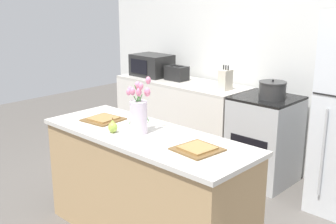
{
  "coord_description": "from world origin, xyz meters",
  "views": [
    {
      "loc": [
        2.21,
        -2.08,
        1.91
      ],
      "look_at": [
        0.0,
        0.25,
        1.01
      ],
      "focal_mm": 45.0,
      "sensor_mm": 36.0,
      "label": 1
    }
  ],
  "objects_px": {
    "flower_vase": "(139,113)",
    "plate_setting_left": "(103,119)",
    "toaster": "(177,73)",
    "pear_figurine": "(113,127)",
    "plate_setting_right": "(197,149)",
    "microwave": "(152,65)",
    "stove_range": "(264,140)",
    "knife_block": "(225,80)",
    "cooking_pot": "(272,90)"
  },
  "relations": [
    {
      "from": "pear_figurine",
      "to": "plate_setting_right",
      "type": "bearing_deg",
      "value": 11.98
    },
    {
      "from": "plate_setting_left",
      "to": "knife_block",
      "type": "distance_m",
      "value": 1.58
    },
    {
      "from": "stove_range",
      "to": "plate_setting_left",
      "type": "relative_size",
      "value": 2.96
    },
    {
      "from": "pear_figurine",
      "to": "microwave",
      "type": "xyz_separation_m",
      "value": [
        -1.36,
        1.75,
        0.11
      ]
    },
    {
      "from": "knife_block",
      "to": "plate_setting_left",
      "type": "bearing_deg",
      "value": -94.14
    },
    {
      "from": "stove_range",
      "to": "plate_setting_left",
      "type": "xyz_separation_m",
      "value": [
        -0.61,
        -1.6,
        0.44
      ]
    },
    {
      "from": "knife_block",
      "to": "flower_vase",
      "type": "bearing_deg",
      "value": -77.48
    },
    {
      "from": "microwave",
      "to": "knife_block",
      "type": "xyz_separation_m",
      "value": [
        1.16,
        -0.03,
        -0.02
      ]
    },
    {
      "from": "plate_setting_left",
      "to": "cooking_pot",
      "type": "height_order",
      "value": "cooking_pot"
    },
    {
      "from": "microwave",
      "to": "plate_setting_right",
      "type": "bearing_deg",
      "value": -37.71
    },
    {
      "from": "plate_setting_left",
      "to": "toaster",
      "type": "distance_m",
      "value": 1.73
    },
    {
      "from": "flower_vase",
      "to": "plate_setting_left",
      "type": "relative_size",
      "value": 1.38
    },
    {
      "from": "knife_block",
      "to": "toaster",
      "type": "bearing_deg",
      "value": 177.04
    },
    {
      "from": "pear_figurine",
      "to": "plate_setting_right",
      "type": "distance_m",
      "value": 0.73
    },
    {
      "from": "plate_setting_right",
      "to": "microwave",
      "type": "xyz_separation_m",
      "value": [
        -2.07,
        1.6,
        0.15
      ]
    },
    {
      "from": "flower_vase",
      "to": "cooking_pot",
      "type": "distance_m",
      "value": 1.61
    },
    {
      "from": "flower_vase",
      "to": "plate_setting_left",
      "type": "distance_m",
      "value": 0.49
    },
    {
      "from": "pear_figurine",
      "to": "flower_vase",
      "type": "bearing_deg",
      "value": 40.1
    },
    {
      "from": "flower_vase",
      "to": "plate_setting_left",
      "type": "bearing_deg",
      "value": 177.42
    },
    {
      "from": "cooking_pot",
      "to": "knife_block",
      "type": "distance_m",
      "value": 0.57
    },
    {
      "from": "stove_range",
      "to": "plate_setting_right",
      "type": "bearing_deg",
      "value": -75.58
    },
    {
      "from": "plate_setting_left",
      "to": "knife_block",
      "type": "bearing_deg",
      "value": 85.86
    },
    {
      "from": "plate_setting_right",
      "to": "knife_block",
      "type": "bearing_deg",
      "value": 120.09
    },
    {
      "from": "toaster",
      "to": "plate_setting_left",
      "type": "bearing_deg",
      "value": -68.58
    },
    {
      "from": "flower_vase",
      "to": "plate_setting_right",
      "type": "xyz_separation_m",
      "value": [
        0.56,
        0.02,
        -0.15
      ]
    },
    {
      "from": "pear_figurine",
      "to": "plate_setting_right",
      "type": "relative_size",
      "value": 0.38
    },
    {
      "from": "microwave",
      "to": "pear_figurine",
      "type": "bearing_deg",
      "value": -52.17
    },
    {
      "from": "pear_figurine",
      "to": "cooking_pot",
      "type": "bearing_deg",
      "value": 77.88
    },
    {
      "from": "stove_range",
      "to": "microwave",
      "type": "relative_size",
      "value": 1.9
    },
    {
      "from": "plate_setting_right",
      "to": "knife_block",
      "type": "xyz_separation_m",
      "value": [
        -0.91,
        1.57,
        0.12
      ]
    },
    {
      "from": "stove_range",
      "to": "flower_vase",
      "type": "distance_m",
      "value": 1.73
    },
    {
      "from": "stove_range",
      "to": "plate_setting_right",
      "type": "xyz_separation_m",
      "value": [
        0.41,
        -1.6,
        0.44
      ]
    },
    {
      "from": "stove_range",
      "to": "knife_block",
      "type": "distance_m",
      "value": 0.76
    },
    {
      "from": "cooking_pot",
      "to": "microwave",
      "type": "height_order",
      "value": "microwave"
    },
    {
      "from": "cooking_pot",
      "to": "plate_setting_left",
      "type": "bearing_deg",
      "value": -113.48
    },
    {
      "from": "toaster",
      "to": "microwave",
      "type": "xyz_separation_m",
      "value": [
        -0.42,
        -0.01,
        0.05
      ]
    },
    {
      "from": "microwave",
      "to": "knife_block",
      "type": "relative_size",
      "value": 1.78
    },
    {
      "from": "plate_setting_right",
      "to": "toaster",
      "type": "bearing_deg",
      "value": 135.8
    },
    {
      "from": "stove_range",
      "to": "knife_block",
      "type": "bearing_deg",
      "value": -176.5
    },
    {
      "from": "flower_vase",
      "to": "toaster",
      "type": "bearing_deg",
      "value": 123.97
    },
    {
      "from": "plate_setting_left",
      "to": "cooking_pot",
      "type": "relative_size",
      "value": 1.14
    },
    {
      "from": "plate_setting_left",
      "to": "knife_block",
      "type": "xyz_separation_m",
      "value": [
        0.11,
        1.57,
        0.12
      ]
    },
    {
      "from": "toaster",
      "to": "pear_figurine",
      "type": "bearing_deg",
      "value": -61.78
    },
    {
      "from": "plate_setting_left",
      "to": "knife_block",
      "type": "relative_size",
      "value": 1.14
    },
    {
      "from": "flower_vase",
      "to": "plate_setting_right",
      "type": "height_order",
      "value": "flower_vase"
    },
    {
      "from": "plate_setting_right",
      "to": "microwave",
      "type": "distance_m",
      "value": 2.62
    },
    {
      "from": "plate_setting_left",
      "to": "knife_block",
      "type": "height_order",
      "value": "knife_block"
    },
    {
      "from": "pear_figurine",
      "to": "microwave",
      "type": "height_order",
      "value": "microwave"
    },
    {
      "from": "stove_range",
      "to": "flower_vase",
      "type": "xyz_separation_m",
      "value": [
        -0.14,
        -1.62,
        0.59
      ]
    },
    {
      "from": "pear_figurine",
      "to": "microwave",
      "type": "distance_m",
      "value": 2.22
    }
  ]
}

